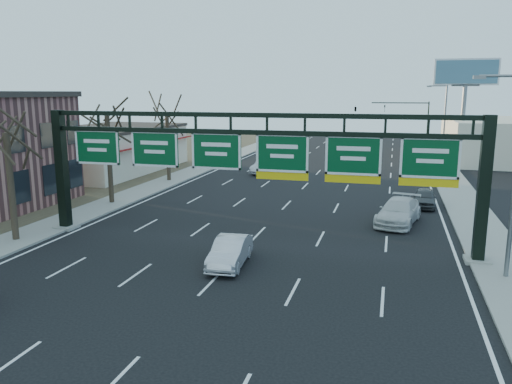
% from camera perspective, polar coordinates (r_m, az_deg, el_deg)
% --- Properties ---
extents(ground, '(160.00, 160.00, 0.00)m').
position_cam_1_polar(ground, '(20.65, -7.16, -12.23)').
color(ground, black).
rests_on(ground, ground).
extents(sidewalk_left, '(3.00, 120.00, 0.12)m').
position_cam_1_polar(sidewalk_left, '(43.32, -12.71, 0.18)').
color(sidewalk_left, gray).
rests_on(sidewalk_left, ground).
extents(sidewalk_right, '(3.00, 120.00, 0.12)m').
position_cam_1_polar(sidewalk_right, '(38.69, 23.06, -1.78)').
color(sidewalk_right, gray).
rests_on(sidewalk_right, ground).
extents(dirt_strip_left, '(21.00, 120.00, 0.06)m').
position_cam_1_polar(dirt_strip_left, '(50.19, -25.10, 0.85)').
color(dirt_strip_left, '#473D2B').
rests_on(dirt_strip_left, ground).
extents(lane_markings, '(21.60, 120.00, 0.01)m').
position_cam_1_polar(lane_markings, '(39.04, 4.12, -0.86)').
color(lane_markings, white).
rests_on(lane_markings, ground).
extents(sign_gantry, '(24.60, 1.20, 7.20)m').
position_cam_1_polar(sign_gantry, '(26.69, -0.50, 3.59)').
color(sign_gantry, black).
rests_on(sign_gantry, ground).
extents(cream_strip, '(10.90, 18.40, 4.70)m').
position_cam_1_polar(cream_strip, '(55.01, -16.43, 4.75)').
color(cream_strip, beige).
rests_on(cream_strip, ground).
extents(building_right_distant, '(12.00, 20.00, 5.00)m').
position_cam_1_polar(building_right_distant, '(68.83, 26.03, 5.41)').
color(building_right_distant, beige).
rests_on(building_right_distant, ground).
extents(tree_gantry, '(3.60, 3.60, 8.48)m').
position_cam_1_polar(tree_gantry, '(30.22, -26.86, 8.02)').
color(tree_gantry, '#30271A').
rests_on(tree_gantry, sidewalk_left).
extents(tree_mid, '(3.60, 3.60, 9.24)m').
position_cam_1_polar(tree_mid, '(38.22, -16.79, 10.30)').
color(tree_mid, '#30271A').
rests_on(tree_mid, sidewalk_left).
extents(tree_far, '(3.60, 3.60, 8.86)m').
position_cam_1_polar(tree_far, '(47.01, -10.21, 10.25)').
color(tree_far, '#30271A').
rests_on(tree_far, sidewalk_left).
extents(streetlight_far, '(2.15, 0.22, 9.00)m').
position_cam_1_polar(streetlight_far, '(57.74, 20.61, 7.49)').
color(streetlight_far, slate).
rests_on(streetlight_far, sidewalk_right).
extents(billboard_right, '(7.00, 0.50, 12.00)m').
position_cam_1_polar(billboard_right, '(62.88, 22.81, 11.23)').
color(billboard_right, slate).
rests_on(billboard_right, ground).
extents(traffic_signal_mast, '(10.16, 0.54, 7.00)m').
position_cam_1_polar(traffic_signal_mast, '(72.51, 14.22, 8.83)').
color(traffic_signal_mast, black).
rests_on(traffic_signal_mast, ground).
extents(car_silver_sedan, '(1.75, 4.22, 1.36)m').
position_cam_1_polar(car_silver_sedan, '(24.24, -2.97, -6.82)').
color(car_silver_sedan, silver).
rests_on(car_silver_sedan, ground).
extents(car_white_wagon, '(3.24, 5.72, 1.57)m').
position_cam_1_polar(car_white_wagon, '(32.99, 15.99, -2.15)').
color(car_white_wagon, silver).
rests_on(car_white_wagon, ground).
extents(car_grey_far, '(1.83, 4.00, 1.33)m').
position_cam_1_polar(car_grey_far, '(38.43, 18.71, -0.62)').
color(car_grey_far, '#3D3F42').
rests_on(car_grey_far, ground).
extents(car_silver_distant, '(2.24, 4.65, 1.47)m').
position_cam_1_polar(car_silver_distant, '(51.38, 1.01, 2.94)').
color(car_silver_distant, '#B7B7BC').
rests_on(car_silver_distant, ground).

